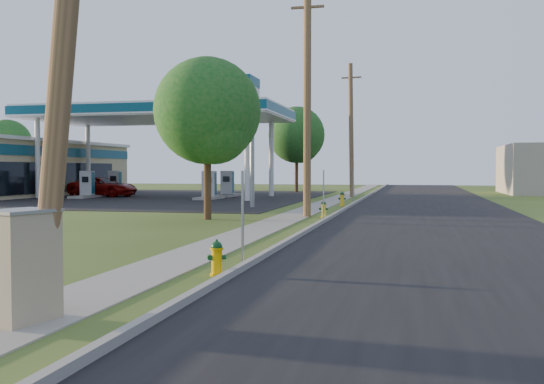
% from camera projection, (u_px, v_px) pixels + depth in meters
% --- Properties ---
extents(ground_plane, '(140.00, 140.00, 0.00)m').
position_uv_depth(ground_plane, '(148.00, 306.00, 8.96)').
color(ground_plane, '#304914').
rests_on(ground_plane, ground).
extents(road, '(8.00, 120.00, 0.02)m').
position_uv_depth(road, '(438.00, 238.00, 17.65)').
color(road, black).
rests_on(road, ground).
extents(curb, '(0.15, 120.00, 0.15)m').
position_uv_depth(curb, '(303.00, 233.00, 18.56)').
color(curb, gray).
rests_on(curb, ground).
extents(sidewalk, '(1.50, 120.00, 0.03)m').
position_uv_depth(sidewalk, '(248.00, 233.00, 18.97)').
color(sidewalk, gray).
rests_on(sidewalk, ground).
extents(forecourt, '(26.00, 28.00, 0.02)m').
position_uv_depth(forecourt, '(133.00, 197.00, 43.75)').
color(forecourt, black).
rests_on(forecourt, ground).
extents(utility_pole_mid, '(1.40, 0.32, 9.80)m').
position_uv_depth(utility_pole_mid, '(307.00, 100.00, 25.44)').
color(utility_pole_mid, brown).
rests_on(utility_pole_mid, ground).
extents(utility_pole_far, '(1.40, 0.32, 9.50)m').
position_uv_depth(utility_pole_far, '(351.00, 130.00, 42.95)').
color(utility_pole_far, brown).
rests_on(utility_pole_far, ground).
extents(sign_post_near, '(0.05, 0.04, 2.00)m').
position_uv_depth(sign_post_near, '(243.00, 217.00, 12.95)').
color(sign_post_near, gray).
rests_on(sign_post_near, ground).
extents(sign_post_mid, '(0.05, 0.04, 2.00)m').
position_uv_depth(sign_post_mid, '(324.00, 195.00, 24.42)').
color(sign_post_mid, gray).
rests_on(sign_post_mid, ground).
extents(sign_post_far, '(0.05, 0.04, 2.00)m').
position_uv_depth(sign_post_far, '(353.00, 186.00, 36.29)').
color(sign_post_far, gray).
rests_on(sign_post_far, ground).
extents(gas_canopy, '(18.18, 9.18, 6.40)m').
position_uv_depth(gas_canopy, '(158.00, 115.00, 43.07)').
color(gas_canopy, silver).
rests_on(gas_canopy, ground).
extents(fuel_pump_nw, '(1.20, 3.20, 1.90)m').
position_uv_depth(fuel_pump_nw, '(87.00, 188.00, 42.36)').
color(fuel_pump_nw, gray).
rests_on(fuel_pump_nw, ground).
extents(fuel_pump_ne, '(1.20, 3.20, 1.90)m').
position_uv_depth(fuel_pump_ne, '(209.00, 189.00, 40.29)').
color(fuel_pump_ne, gray).
rests_on(fuel_pump_ne, ground).
extents(fuel_pump_sw, '(1.20, 3.20, 1.90)m').
position_uv_depth(fuel_pump_sw, '(115.00, 186.00, 46.25)').
color(fuel_pump_sw, gray).
rests_on(fuel_pump_sw, ground).
extents(fuel_pump_se, '(1.20, 3.20, 1.90)m').
position_uv_depth(fuel_pump_se, '(227.00, 187.00, 44.18)').
color(fuel_pump_se, gray).
rests_on(fuel_pump_se, ground).
extents(convenience_store, '(10.40, 22.40, 4.25)m').
position_uv_depth(convenience_store, '(1.00, 168.00, 46.20)').
color(convenience_store, tan).
rests_on(convenience_store, ground).
extents(price_pylon, '(0.34, 2.04, 6.85)m').
position_uv_depth(price_pylon, '(252.00, 104.00, 31.66)').
color(price_pylon, gray).
rests_on(price_pylon, ground).
extents(tree_verge, '(4.29, 4.29, 6.51)m').
position_uv_depth(tree_verge, '(209.00, 115.00, 24.13)').
color(tree_verge, '#3C2A18').
rests_on(tree_verge, ground).
extents(tree_lot, '(4.93, 4.93, 7.48)m').
position_uv_depth(tree_lot, '(298.00, 137.00, 52.67)').
color(tree_lot, '#3C2A18').
rests_on(tree_lot, ground).
extents(tree_back, '(4.28, 4.28, 6.48)m').
position_uv_depth(tree_back, '(8.00, 145.00, 54.30)').
color(tree_back, '#3C2A18').
rests_on(tree_back, ground).
extents(hydrant_near, '(0.36, 0.32, 0.70)m').
position_uv_depth(hydrant_near, '(217.00, 258.00, 11.52)').
color(hydrant_near, '#DCA604').
rests_on(hydrant_near, ground).
extents(hydrant_mid, '(0.37, 0.33, 0.72)m').
position_uv_depth(hydrant_mid, '(324.00, 209.00, 25.32)').
color(hydrant_mid, yellow).
rests_on(hydrant_mid, ground).
extents(hydrant_far, '(0.41, 0.37, 0.81)m').
position_uv_depth(hydrant_far, '(342.00, 199.00, 33.07)').
color(hydrant_far, yellow).
rests_on(hydrant_far, ground).
extents(utility_cabinet, '(0.87, 1.02, 1.51)m').
position_uv_depth(utility_cabinet, '(21.00, 266.00, 7.96)').
color(utility_cabinet, tan).
rests_on(utility_cabinet, ground).
extents(car_red, '(5.29, 2.79, 1.42)m').
position_uv_depth(car_red, '(103.00, 187.00, 44.29)').
color(car_red, '#700806').
rests_on(car_red, ground).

